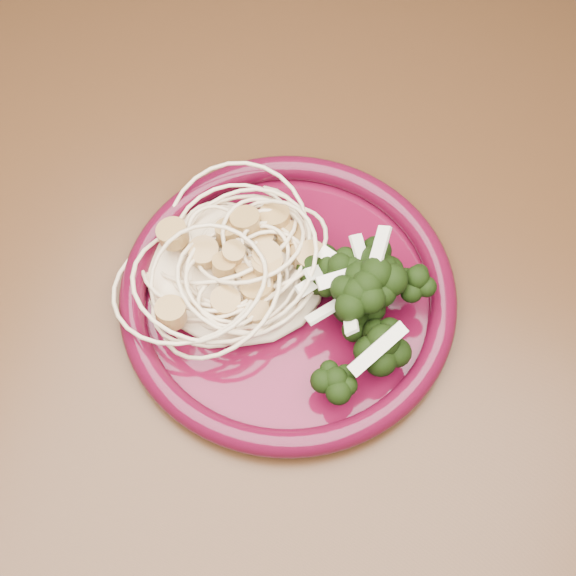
# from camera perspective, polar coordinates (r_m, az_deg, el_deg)

# --- Properties ---
(dining_table) EXTENTS (1.20, 0.80, 0.75)m
(dining_table) POSITION_cam_1_polar(r_m,az_deg,el_deg) (0.75, 8.46, -1.64)
(dining_table) COLOR #472814
(dining_table) RESTS_ON ground
(dinner_plate) EXTENTS (0.27, 0.27, 0.02)m
(dinner_plate) POSITION_cam_1_polar(r_m,az_deg,el_deg) (0.63, 0.00, -0.44)
(dinner_plate) COLOR #4C081C
(dinner_plate) RESTS_ON dining_table
(spaghetti_pile) EXTENTS (0.15, 0.13, 0.03)m
(spaghetti_pile) POSITION_cam_1_polar(r_m,az_deg,el_deg) (0.63, -3.91, 1.57)
(spaghetti_pile) COLOR beige
(spaghetti_pile) RESTS_ON dinner_plate
(scallop_cluster) EXTENTS (0.14, 0.14, 0.04)m
(scallop_cluster) POSITION_cam_1_polar(r_m,az_deg,el_deg) (0.60, -4.13, 3.42)
(scallop_cluster) COLOR tan
(scallop_cluster) RESTS_ON spaghetti_pile
(broccoli_pile) EXTENTS (0.09, 0.14, 0.05)m
(broccoli_pile) POSITION_cam_1_polar(r_m,az_deg,el_deg) (0.60, 4.98, -1.41)
(broccoli_pile) COLOR black
(broccoli_pile) RESTS_ON dinner_plate
(onion_garnish) EXTENTS (0.06, 0.09, 0.05)m
(onion_garnish) POSITION_cam_1_polar(r_m,az_deg,el_deg) (0.58, 5.21, -0.04)
(onion_garnish) COLOR #EEE7C9
(onion_garnish) RESTS_ON broccoli_pile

